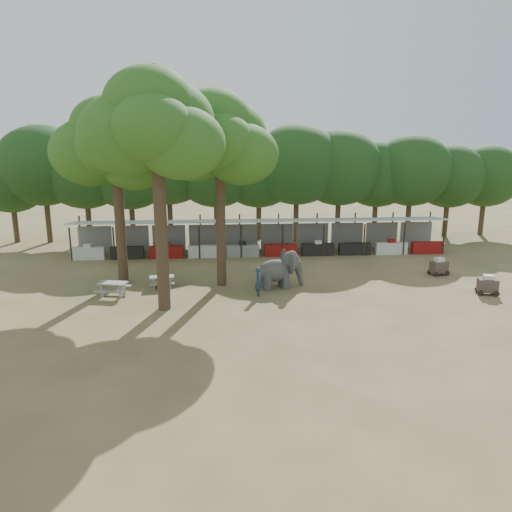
{
  "coord_description": "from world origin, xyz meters",
  "views": [
    {
      "loc": [
        -3.04,
        -22.85,
        8.93
      ],
      "look_at": [
        -1.0,
        5.0,
        2.0
      ],
      "focal_mm": 35.0,
      "sensor_mm": 36.0,
      "label": 1
    }
  ],
  "objects": [
    {
      "name": "ground",
      "position": [
        0.0,
        0.0,
        0.0
      ],
      "size": [
        100.0,
        100.0,
        0.0
      ],
      "primitive_type": "plane",
      "color": "brown",
      "rests_on": "ground"
    },
    {
      "name": "yard_tree_back",
      "position": [
        -3.13,
        6.19,
        8.54
      ],
      "size": [
        7.1,
        6.9,
        11.36
      ],
      "color": "#332316",
      "rests_on": "ground"
    },
    {
      "name": "yard_tree_center",
      "position": [
        -6.13,
        2.19,
        9.21
      ],
      "size": [
        7.1,
        6.9,
        12.04
      ],
      "color": "#332316",
      "rests_on": "ground"
    },
    {
      "name": "picnic_table_near",
      "position": [
        -9.09,
        4.26,
        0.53
      ],
      "size": [
        1.91,
        1.78,
        0.81
      ],
      "rotation": [
        0.0,
        0.0,
        -0.22
      ],
      "color": "gray",
      "rests_on": "ground"
    },
    {
      "name": "picnic_table_far",
      "position": [
        -6.52,
        5.65,
        0.46
      ],
      "size": [
        1.55,
        1.43,
        0.71
      ],
      "rotation": [
        0.0,
        0.0,
        0.11
      ],
      "color": "gray",
      "rests_on": "ground"
    },
    {
      "name": "cart_front",
      "position": [
        12.01,
        3.08,
        0.56
      ],
      "size": [
        1.31,
        1.01,
        1.13
      ],
      "rotation": [
        0.0,
        0.0,
        -0.24
      ],
      "color": "#3A2D28",
      "rests_on": "ground"
    },
    {
      "name": "handler",
      "position": [
        -0.94,
        3.77,
        0.83
      ],
      "size": [
        0.42,
        0.62,
        1.67
      ],
      "primitive_type": "imported",
      "rotation": [
        0.0,
        0.0,
        1.61
      ],
      "color": "#26384C",
      "rests_on": "ground"
    },
    {
      "name": "backdrop_trees",
      "position": [
        0.0,
        19.0,
        5.51
      ],
      "size": [
        46.46,
        5.95,
        8.33
      ],
      "color": "#332316",
      "rests_on": "ground"
    },
    {
      "name": "elephant",
      "position": [
        0.46,
        5.23,
        1.1
      ],
      "size": [
        2.95,
        2.18,
        2.19
      ],
      "rotation": [
        0.0,
        0.0,
        0.24
      ],
      "color": "#3C3939",
      "rests_on": "ground"
    },
    {
      "name": "cart_back",
      "position": [
        10.97,
        7.15,
        0.56
      ],
      "size": [
        1.31,
        1.02,
        1.13
      ],
      "rotation": [
        0.0,
        0.0,
        0.25
      ],
      "color": "#3A2D28",
      "rests_on": "ground"
    },
    {
      "name": "vendor_stalls",
      "position": [
        -0.0,
        13.84,
        1.18
      ],
      "size": [
        28.0,
        2.99,
        2.8
      ],
      "color": "#AEB2B7",
      "rests_on": "ground"
    },
    {
      "name": "yard_tree_left",
      "position": [
        -9.13,
        7.19,
        8.2
      ],
      "size": [
        7.1,
        6.9,
        11.02
      ],
      "color": "#332316",
      "rests_on": "ground"
    }
  ]
}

